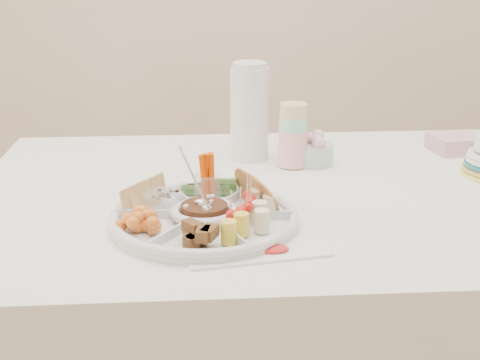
{
  "coord_description": "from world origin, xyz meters",
  "views": [
    {
      "loc": [
        -0.23,
        -1.47,
        1.29
      ],
      "look_at": [
        -0.14,
        -0.1,
        0.82
      ],
      "focal_mm": 50.0,
      "sensor_mm": 36.0,
      "label": 1
    }
  ],
  "objects": [
    {
      "name": "bean_dip",
      "position": [
        -0.22,
        -0.2,
        0.79
      ],
      "size": [
        0.1,
        0.1,
        0.04
      ],
      "primitive_type": "cylinder",
      "rotation": [
        0.0,
        0.0,
        -0.09
      ],
      "color": "#3C1E12",
      "rests_on": "party_tray"
    },
    {
      "name": "placemat",
      "position": [
        -0.12,
        -0.34,
        0.76
      ],
      "size": [
        0.28,
        0.13,
        0.01
      ],
      "primitive_type": "cube",
      "rotation": [
        0.0,
        0.0,
        0.16
      ],
      "color": "silver",
      "rests_on": "dining_table"
    },
    {
      "name": "carrot_cucumber",
      "position": [
        -0.21,
        -0.07,
        0.82
      ],
      "size": [
        0.13,
        0.13,
        0.1
      ],
      "primitive_type": null,
      "rotation": [
        0.0,
        0.0,
        -0.09
      ],
      "color": "#ED5200",
      "rests_on": "party_tray"
    },
    {
      "name": "dining_table",
      "position": [
        0.0,
        0.0,
        0.38
      ],
      "size": [
        1.52,
        1.02,
        0.76
      ],
      "primitive_type": "cube",
      "color": "white",
      "rests_on": "floor"
    },
    {
      "name": "napkin_stack",
      "position": [
        0.5,
        0.29,
        0.78
      ],
      "size": [
        0.15,
        0.14,
        0.05
      ],
      "primitive_type": "cube",
      "rotation": [
        0.0,
        0.0,
        0.15
      ],
      "color": "#E0A5B2",
      "rests_on": "dining_table"
    },
    {
      "name": "thermos",
      "position": [
        -0.09,
        0.25,
        0.89
      ],
      "size": [
        0.13,
        0.13,
        0.27
      ],
      "primitive_type": "cylinder",
      "rotation": [
        0.0,
        0.0,
        0.34
      ],
      "color": "white",
      "rests_on": "dining_table"
    },
    {
      "name": "granola_chunks",
      "position": [
        -0.23,
        -0.33,
        0.79
      ],
      "size": [
        0.11,
        0.11,
        0.05
      ],
      "primitive_type": null,
      "rotation": [
        0.0,
        0.0,
        -0.09
      ],
      "color": "#49341E",
      "rests_on": "party_tray"
    },
    {
      "name": "cherries",
      "position": [
        -0.34,
        -0.26,
        0.79
      ],
      "size": [
        0.12,
        0.12,
        0.04
      ],
      "primitive_type": null,
      "rotation": [
        0.0,
        0.0,
        -0.09
      ],
      "color": "#CC6228",
      "rests_on": "party_tray"
    },
    {
      "name": "pita_raisins",
      "position": [
        -0.32,
        -0.13,
        0.8
      ],
      "size": [
        0.13,
        0.13,
        0.07
      ],
      "primitive_type": null,
      "rotation": [
        0.0,
        0.0,
        -0.09
      ],
      "color": "tan",
      "rests_on": "party_tray"
    },
    {
      "name": "flower_bowl",
      "position": [
        0.07,
        0.2,
        0.8
      ],
      "size": [
        0.13,
        0.13,
        0.08
      ],
      "primitive_type": "cylinder",
      "rotation": [
        0.0,
        0.0,
        -0.18
      ],
      "color": "silver",
      "rests_on": "dining_table"
    },
    {
      "name": "banana_tomato",
      "position": [
        -0.11,
        -0.28,
        0.82
      ],
      "size": [
        0.11,
        0.11,
        0.08
      ],
      "primitive_type": null,
      "rotation": [
        0.0,
        0.0,
        -0.09
      ],
      "color": "#FFED7E",
      "rests_on": "party_tray"
    },
    {
      "name": "party_tray",
      "position": [
        -0.22,
        -0.2,
        0.78
      ],
      "size": [
        0.41,
        0.41,
        0.04
      ],
      "primitive_type": "cylinder",
      "rotation": [
        0.0,
        0.0,
        -0.09
      ],
      "color": "silver",
      "rests_on": "dining_table"
    },
    {
      "name": "tortillas",
      "position": [
        -0.1,
        -0.15,
        0.8
      ],
      "size": [
        0.12,
        0.12,
        0.06
      ],
      "primitive_type": null,
      "rotation": [
        0.0,
        0.0,
        -0.09
      ],
      "color": "#AD884B",
      "rests_on": "party_tray"
    },
    {
      "name": "cup_stack",
      "position": [
        0.02,
        0.18,
        0.86
      ],
      "size": [
        0.09,
        0.09,
        0.21
      ],
      "primitive_type": "cylinder",
      "rotation": [
        0.0,
        0.0,
        0.25
      ],
      "color": "silver",
      "rests_on": "dining_table"
    }
  ]
}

